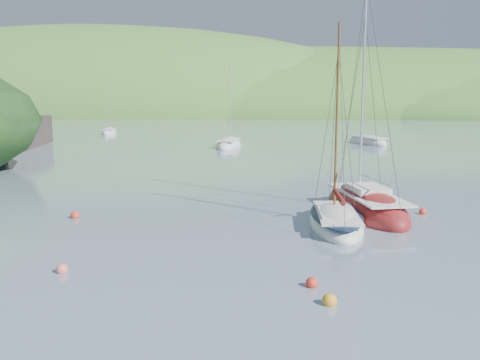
# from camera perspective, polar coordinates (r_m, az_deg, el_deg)

# --- Properties ---
(ground) EXTENTS (700.00, 700.00, 0.00)m
(ground) POSITION_cam_1_polar(r_m,az_deg,el_deg) (19.19, -5.16, -9.89)
(ground) COLOR slate
(ground) RESTS_ON ground
(shoreline_hills) EXTENTS (690.00, 135.00, 56.00)m
(shoreline_hills) POSITION_cam_1_polar(r_m,az_deg,el_deg) (190.86, -0.01, 7.24)
(shoreline_hills) COLOR #32722B
(shoreline_hills) RESTS_ON ground
(daysailer_white) EXTENTS (2.47, 6.69, 10.28)m
(daysailer_white) POSITION_cam_1_polar(r_m,az_deg,el_deg) (25.97, 10.19, -4.41)
(daysailer_white) COLOR silver
(daysailer_white) RESTS_ON ground
(sloop_red) EXTENTS (4.76, 9.28, 13.10)m
(sloop_red) POSITION_cam_1_polar(r_m,az_deg,el_deg) (29.32, 13.29, -2.95)
(sloop_red) COLOR maroon
(sloop_red) RESTS_ON ground
(distant_sloop_a) EXTENTS (3.39, 8.00, 11.13)m
(distant_sloop_a) POSITION_cam_1_polar(r_m,az_deg,el_deg) (64.18, -1.23, 3.70)
(distant_sloop_a) COLOR silver
(distant_sloop_a) RESTS_ON ground
(distant_sloop_b) EXTENTS (5.48, 8.07, 10.88)m
(distant_sloop_b) POSITION_cam_1_polar(r_m,az_deg,el_deg) (70.30, 13.45, 3.92)
(distant_sloop_b) COLOR silver
(distant_sloop_b) RESTS_ON ground
(distant_sloop_c) EXTENTS (3.07, 6.56, 9.01)m
(distant_sloop_c) POSITION_cam_1_polar(r_m,az_deg,el_deg) (89.07, -13.79, 4.94)
(distant_sloop_c) COLOR silver
(distant_sloop_c) RESTS_ON ground
(mooring_buoys) EXTENTS (18.41, 13.15, 0.46)m
(mooring_buoys) POSITION_cam_1_polar(r_m,az_deg,el_deg) (21.55, -2.10, -7.39)
(mooring_buoys) COLOR gold
(mooring_buoys) RESTS_ON ground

